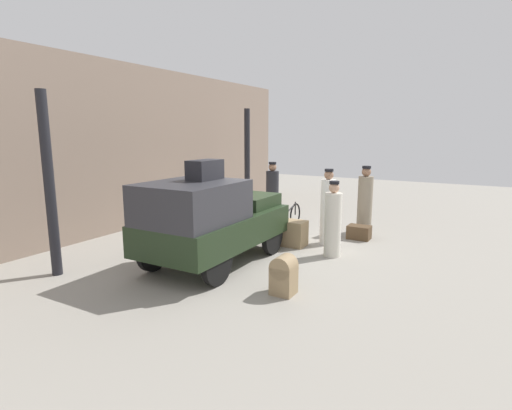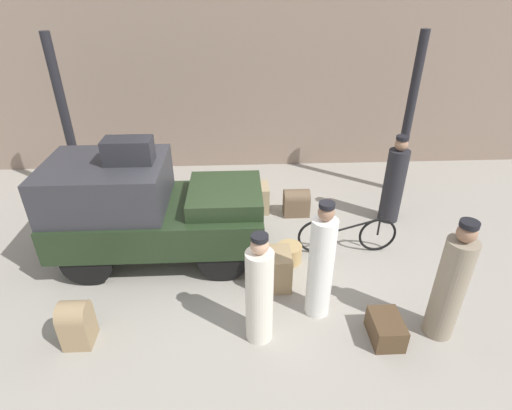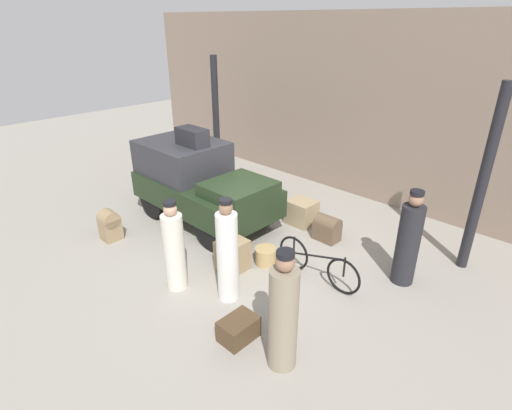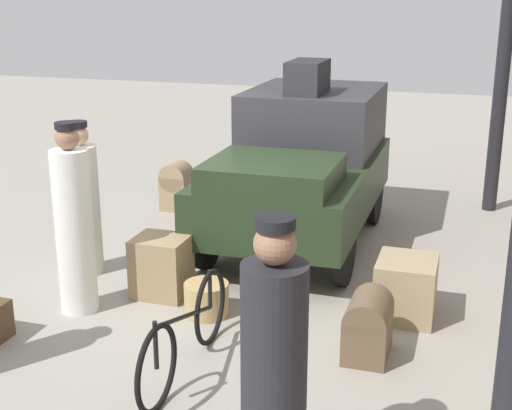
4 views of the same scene
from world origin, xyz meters
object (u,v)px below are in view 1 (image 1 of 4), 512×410
wicker_basket (278,234)px  suitcase_tan_flat (295,233)px  porter_with_bicycle (272,193)px  porter_standing_middle (333,222)px  truck (211,219)px  bicycle (287,218)px  porter_carrying_trunk (365,202)px  trunk_on_truck_roof (205,170)px  trunk_wicker_pale (284,274)px  trunk_large_brown (359,232)px  suitcase_small_leather (233,220)px  conductor_in_dark_uniform (328,210)px  trunk_umber_medium (208,225)px

wicker_basket → suitcase_tan_flat: bearing=-116.7°
porter_with_bicycle → porter_standing_middle: 4.02m
truck → bicycle: size_ratio=1.96×
bicycle → porter_carrying_trunk: size_ratio=0.97×
truck → trunk_on_truck_roof: (-0.15, 0.00, 0.99)m
porter_with_bicycle → trunk_wicker_pale: bearing=-150.8°
porter_carrying_trunk → suitcase_tan_flat: 2.46m
wicker_basket → trunk_large_brown: (1.08, -1.76, 0.01)m
suitcase_small_leather → trunk_wicker_pale: bearing=-136.4°
wicker_basket → conductor_in_dark_uniform: size_ratio=0.23×
truck → trunk_on_truck_roof: bearing=180.0°
bicycle → conductor_in_dark_uniform: 1.71m
truck → suitcase_small_leather: 3.05m
wicker_basket → porter_with_bicycle: 2.60m
suitcase_small_leather → trunk_umber_medium: bearing=165.7°
conductor_in_dark_uniform → porter_standing_middle: (-0.87, -0.43, -0.08)m
porter_standing_middle → suitcase_small_leather: size_ratio=2.97×
truck → porter_standing_middle: bearing=-48.1°
porter_standing_middle → trunk_umber_medium: 3.45m
porter_carrying_trunk → trunk_umber_medium: (-2.38, 3.46, -0.54)m
suitcase_small_leather → trunk_wicker_pale: (-3.34, -3.18, 0.07)m
conductor_in_dark_uniform → porter_with_bicycle: bearing=52.4°
porter_standing_middle → trunk_large_brown: (1.70, -0.13, -0.59)m
truck → suitcase_tan_flat: truck is taller
truck → suitcase_small_leather: (2.70, 1.23, -0.68)m
porter_standing_middle → conductor_in_dark_uniform: bearing=26.2°
bicycle → conductor_in_dark_uniform: (-0.78, -1.43, 0.50)m
porter_with_bicycle → conductor_in_dark_uniform: conductor_in_dark_uniform is taller
porter_standing_middle → trunk_umber_medium: bearing=88.7°
conductor_in_dark_uniform → trunk_wicker_pale: size_ratio=2.72×
wicker_basket → suitcase_tan_flat: (-0.30, -0.59, 0.14)m
trunk_wicker_pale → porter_standing_middle: bearing=-0.4°
porter_standing_middle → suitcase_tan_flat: porter_standing_middle is taller
porter_standing_middle → porter_with_bicycle: bearing=46.3°
conductor_in_dark_uniform → suitcase_tan_flat: bearing=132.4°
porter_carrying_trunk → suitcase_tan_flat: bearing=153.2°
suitcase_small_leather → trunk_on_truck_roof: size_ratio=0.75×
truck → wicker_basket: size_ratio=8.12×
truck → bicycle: (3.41, -0.10, -0.62)m
trunk_large_brown → trunk_wicker_pale: bearing=177.9°
suitcase_small_leather → trunk_wicker_pale: size_ratio=0.83×
trunk_on_truck_roof → suitcase_small_leather: bearing=23.4°
truck → suitcase_tan_flat: bearing=-24.0°
conductor_in_dark_uniform → suitcase_tan_flat: 0.99m
porter_carrying_trunk → trunk_on_truck_roof: trunk_on_truck_roof is taller
trunk_wicker_pale → trunk_umber_medium: (2.48, 3.40, -0.06)m
porter_carrying_trunk → trunk_umber_medium: 4.24m
conductor_in_dark_uniform → wicker_basket: bearing=102.2°
truck → trunk_umber_medium: bearing=38.3°
porter_standing_middle → trunk_wicker_pale: size_ratio=2.47×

